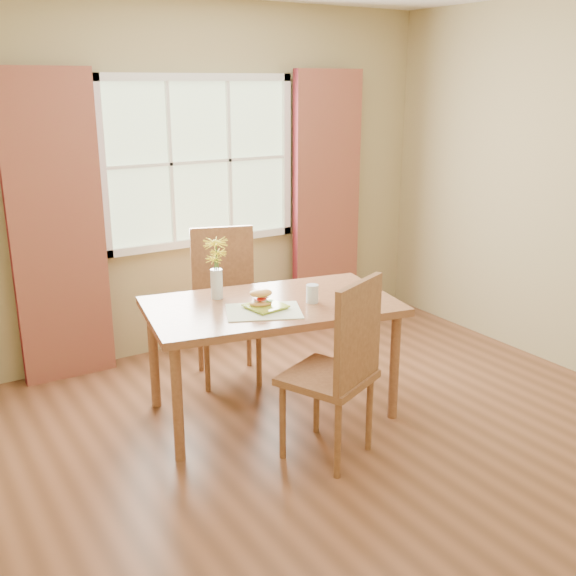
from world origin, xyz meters
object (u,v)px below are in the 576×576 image
Objects in this scene: chair_near at (342,363)px; croissant_sandwich at (261,298)px; water_glass at (312,294)px; flower_vase at (216,262)px; chair_far at (225,296)px; dining_table at (272,314)px.

croissant_sandwich is (-0.15, 0.64, 0.23)m from chair_near.
water_glass is 0.29× the size of flower_vase.
dining_table is at bearing -74.72° from chair_far.
chair_far reaches higher than water_glass.
dining_table is 0.71m from chair_near.
dining_table is 0.29m from water_glass.
chair_near is 9.32× the size of water_glass.
chair_far is 6.45× the size of croissant_sandwich.
flower_vase reaches higher than croissant_sandwich.
chair_near is at bearing -56.38° from croissant_sandwich.
chair_far is at bearing 66.82° from chair_near.
water_glass is at bearing 48.77° from chair_near.
dining_table is 9.94× the size of croissant_sandwich.
croissant_sandwich is 0.43× the size of flower_vase.
dining_table is 0.20m from croissant_sandwich.
flower_vase is at bearing -104.54° from chair_far.
flower_vase reaches higher than chair_near.
chair_far is 0.66m from flower_vase.
croissant_sandwich is 0.34m from water_glass.
flower_vase is at bearing 139.63° from water_glass.
flower_vase is (-0.47, 0.40, 0.18)m from water_glass.
flower_vase is at bearing 143.69° from dining_table.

